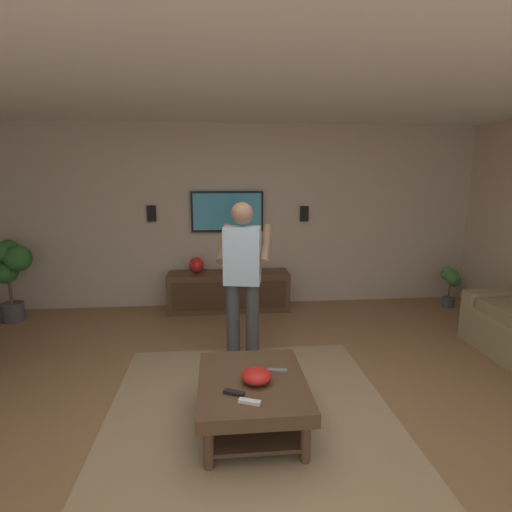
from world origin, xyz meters
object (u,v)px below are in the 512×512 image
at_px(potted_plant_tall, 10,269).
at_px(remote_white, 250,402).
at_px(person_standing, 243,272).
at_px(remote_black, 234,393).
at_px(vase_round, 197,265).
at_px(media_console, 229,291).
at_px(coffee_table, 252,392).
at_px(potted_plant_short, 451,280).
at_px(wall_speaker_right, 152,213).
at_px(remote_grey, 277,371).
at_px(tv, 227,212).
at_px(bowl, 257,376).
at_px(wall_speaker_left, 304,214).

distance_m(potted_plant_tall, remote_white, 4.15).
height_order(person_standing, remote_black, person_standing).
bearing_deg(remote_white, vase_round, 120.35).
distance_m(media_console, remote_white, 3.11).
bearing_deg(coffee_table, remote_black, 144.48).
distance_m(person_standing, remote_white, 1.60).
height_order(potted_plant_tall, potted_plant_short, potted_plant_tall).
distance_m(potted_plant_tall, remote_black, 3.99).
relative_size(person_standing, wall_speaker_right, 7.45).
xyz_separation_m(potted_plant_tall, remote_grey, (-2.54, -3.15, -0.29)).
bearing_deg(coffee_table, remote_white, 172.17).
bearing_deg(tv, remote_black, -0.87).
xyz_separation_m(media_console, potted_plant_tall, (-0.15, 2.85, 0.43)).
height_order(media_console, remote_black, media_console).
bearing_deg(vase_round, potted_plant_short, -92.95).
bearing_deg(remote_grey, potted_plant_short, -127.94).
distance_m(person_standing, bowl, 1.33).
xyz_separation_m(coffee_table, bowl, (-0.05, -0.03, 0.16)).
bearing_deg(potted_plant_tall, remote_black, -135.29).
bearing_deg(coffee_table, person_standing, -0.38).
distance_m(person_standing, remote_black, 1.49).
xyz_separation_m(potted_plant_short, vase_round, (0.19, 3.68, 0.26)).
height_order(person_standing, potted_plant_tall, person_standing).
bearing_deg(potted_plant_tall, coffee_table, -131.77).
height_order(tv, potted_plant_short, tv).
relative_size(media_console, potted_plant_short, 2.85).
bearing_deg(tv, vase_round, -65.35).
height_order(tv, wall_speaker_right, tv).
xyz_separation_m(remote_black, wall_speaker_right, (3.23, 1.02, 0.96)).
bearing_deg(wall_speaker_right, vase_round, -109.39).
distance_m(potted_plant_tall, bowl, 4.01).
bearing_deg(vase_round, tv, -65.35).
relative_size(potted_plant_tall, wall_speaker_right, 4.88).
bearing_deg(wall_speaker_right, coffee_table, -159.05).
xyz_separation_m(media_console, wall_speaker_right, (0.25, 1.07, 1.09)).
bearing_deg(potted_plant_tall, wall_speaker_right, -77.25).
bearing_deg(tv, media_console, 0.00).
distance_m(remote_white, remote_black, 0.16).
bearing_deg(wall_speaker_left, tv, 90.67).
xyz_separation_m(potted_plant_short, remote_grey, (-2.54, 2.93, 0.01)).
bearing_deg(potted_plant_tall, remote_white, -135.52).
xyz_separation_m(remote_white, vase_round, (3.14, 0.50, 0.25)).
distance_m(wall_speaker_left, wall_speaker_right, 2.19).
bearing_deg(bowl, remote_grey, -51.33).
height_order(bowl, wall_speaker_left, wall_speaker_left).
bearing_deg(wall_speaker_left, wall_speaker_right, 90.00).
distance_m(tv, remote_black, 3.36).
bearing_deg(potted_plant_short, remote_black, 130.76).
bearing_deg(bowl, remote_black, 130.94).
bearing_deg(remote_black, remote_grey, 65.96).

